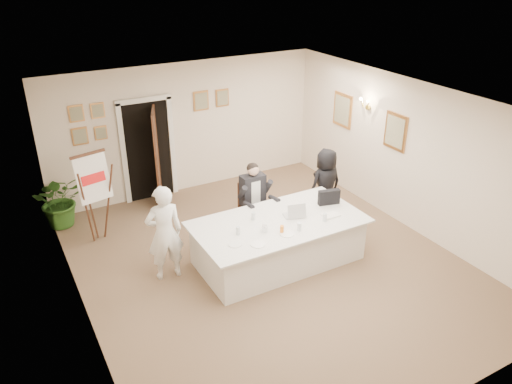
{
  "coord_description": "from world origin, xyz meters",
  "views": [
    {
      "loc": [
        -3.67,
        -6.12,
        4.82
      ],
      "look_at": [
        0.08,
        0.6,
        1.09
      ],
      "focal_mm": 35.0,
      "sensor_mm": 36.0,
      "label": 1
    }
  ],
  "objects": [
    {
      "name": "oj_glass",
      "position": [
        0.03,
        -0.34,
        0.84
      ],
      "size": [
        0.08,
        0.08,
        0.13
      ],
      "primitive_type": "cylinder",
      "rotation": [
        0.0,
        0.0,
        -0.31
      ],
      "color": "orange",
      "rests_on": "conference_table"
    },
    {
      "name": "seated_man",
      "position": [
        0.29,
        1.05,
        0.71
      ],
      "size": [
        0.73,
        0.76,
        1.42
      ],
      "primitive_type": null,
      "rotation": [
        0.0,
        0.0,
        0.2
      ],
      "color": "black",
      "rests_on": "floor"
    },
    {
      "name": "laptop",
      "position": [
        0.49,
        0.05,
        0.91
      ],
      "size": [
        0.39,
        0.41,
        0.28
      ],
      "primitive_type": null,
      "rotation": [
        0.0,
        0.0,
        -0.24
      ],
      "color": "#B7BABC",
      "rests_on": "conference_table"
    },
    {
      "name": "flip_chart",
      "position": [
        -2.33,
        2.19,
        0.79
      ],
      "size": [
        0.61,
        0.44,
        1.7
      ],
      "color": "#3C1F13",
      "rests_on": "floor"
    },
    {
      "name": "potted_palm",
      "position": [
        -2.8,
        3.12,
        0.53
      ],
      "size": [
        0.95,
        0.83,
        1.05
      ],
      "primitive_type": "imported",
      "rotation": [
        0.0,
        0.0,
        0.01
      ],
      "color": "#2E5F1F",
      "rests_on": "floor"
    },
    {
      "name": "wall_back",
      "position": [
        0.0,
        3.5,
        1.4
      ],
      "size": [
        6.0,
        0.1,
        2.8
      ],
      "primitive_type": "cube",
      "color": "beige",
      "rests_on": "floor"
    },
    {
      "name": "conference_table",
      "position": [
        0.18,
        0.01,
        0.39
      ],
      "size": [
        2.86,
        1.52,
        0.78
      ],
      "color": "white",
      "rests_on": "floor"
    },
    {
      "name": "plate_near",
      "position": [
        0.07,
        -0.42,
        0.78
      ],
      "size": [
        0.28,
        0.28,
        0.01
      ],
      "primitive_type": "cylinder",
      "rotation": [
        0.0,
        0.0,
        -0.29
      ],
      "color": "white",
      "rests_on": "conference_table"
    },
    {
      "name": "paper_stack",
      "position": [
        1.05,
        -0.26,
        0.79
      ],
      "size": [
        0.29,
        0.21,
        0.03
      ],
      "primitive_type": "cube",
      "rotation": [
        0.0,
        0.0,
        -0.04
      ],
      "color": "white",
      "rests_on": "conference_table"
    },
    {
      "name": "floor",
      "position": [
        0.0,
        0.0,
        0.0
      ],
      "size": [
        7.0,
        7.0,
        0.0
      ],
      "primitive_type": "plane",
      "color": "brown",
      "rests_on": "ground"
    },
    {
      "name": "glass_c",
      "position": [
        0.85,
        -0.36,
        0.84
      ],
      "size": [
        0.08,
        0.08,
        0.14
      ],
      "primitive_type": "cylinder",
      "rotation": [
        0.0,
        0.0,
        -0.18
      ],
      "color": "silver",
      "rests_on": "conference_table"
    },
    {
      "name": "standing_woman",
      "position": [
        1.8,
        0.9,
        0.72
      ],
      "size": [
        0.71,
        0.47,
        1.44
      ],
      "primitive_type": "imported",
      "rotation": [
        0.0,
        0.0,
        3.16
      ],
      "color": "black",
      "rests_on": "floor"
    },
    {
      "name": "doorway",
      "position": [
        -0.88,
        3.32,
        1.04
      ],
      "size": [
        1.14,
        0.86,
        2.2
      ],
      "color": "black",
      "rests_on": "floor"
    },
    {
      "name": "pictures_back_wall",
      "position": [
        -0.8,
        3.47,
        1.85
      ],
      "size": [
        3.4,
        0.06,
        0.8
      ],
      "primitive_type": null,
      "color": "#C98844",
      "rests_on": "wall_back"
    },
    {
      "name": "glass_a",
      "position": [
        -0.6,
        -0.04,
        0.84
      ],
      "size": [
        0.08,
        0.08,
        0.14
      ],
      "primitive_type": "cylinder",
      "rotation": [
        0.0,
        0.0,
        0.24
      ],
      "color": "silver",
      "rests_on": "conference_table"
    },
    {
      "name": "plate_left",
      "position": [
        -0.78,
        -0.29,
        0.78
      ],
      "size": [
        0.22,
        0.22,
        0.01
      ],
      "primitive_type": "cylinder",
      "rotation": [
        0.0,
        0.0,
        0.01
      ],
      "color": "white",
      "rests_on": "conference_table"
    },
    {
      "name": "glass_d",
      "position": [
        -0.16,
        0.26,
        0.84
      ],
      "size": [
        0.08,
        0.08,
        0.14
      ],
      "primitive_type": "cylinder",
      "rotation": [
        0.0,
        0.0,
        -0.31
      ],
      "color": "silver",
      "rests_on": "conference_table"
    },
    {
      "name": "wall_front",
      "position": [
        0.0,
        -3.5,
        1.4
      ],
      "size": [
        6.0,
        0.1,
        2.8
      ],
      "primitive_type": "cube",
      "color": "beige",
      "rests_on": "floor"
    },
    {
      "name": "wall_left",
      "position": [
        -3.0,
        0.0,
        1.4
      ],
      "size": [
        0.1,
        7.0,
        2.8
      ],
      "primitive_type": "cube",
      "color": "beige",
      "rests_on": "floor"
    },
    {
      "name": "wall_right",
      "position": [
        3.0,
        0.0,
        1.4
      ],
      "size": [
        0.1,
        7.0,
        2.8
      ],
      "primitive_type": "cube",
      "color": "beige",
      "rests_on": "floor"
    },
    {
      "name": "glass_b",
      "position": [
        0.31,
        -0.42,
        0.84
      ],
      "size": [
        0.08,
        0.08,
        0.14
      ],
      "primitive_type": "cylinder",
      "rotation": [
        0.0,
        0.0,
        0.13
      ],
      "color": "silver",
      "rests_on": "conference_table"
    },
    {
      "name": "standing_man",
      "position": [
        -1.63,
        0.5,
        0.81
      ],
      "size": [
        0.62,
        0.43,
        1.63
      ],
      "primitive_type": "imported",
      "rotation": [
        0.0,
        0.0,
        3.07
      ],
      "color": "white",
      "rests_on": "floor"
    },
    {
      "name": "ceiling",
      "position": [
        0.0,
        0.0,
        2.8
      ],
      "size": [
        6.0,
        7.0,
        0.02
      ],
      "primitive_type": "cube",
      "color": "white",
      "rests_on": "wall_back"
    },
    {
      "name": "wall_sconce",
      "position": [
        2.9,
        1.2,
        2.1
      ],
      "size": [
        0.2,
        0.3,
        0.24
      ],
      "primitive_type": null,
      "color": "gold",
      "rests_on": "wall_right"
    },
    {
      "name": "plate_mid",
      "position": [
        -0.48,
        -0.46,
        0.78
      ],
      "size": [
        0.27,
        0.27,
        0.01
      ],
      "primitive_type": "cylinder",
      "rotation": [
        0.0,
        0.0,
        0.21
      ],
      "color": "white",
      "rests_on": "conference_table"
    },
    {
      "name": "laptop_bag",
      "position": [
        1.28,
        0.11,
        0.91
      ],
      "size": [
        0.4,
        0.19,
        0.27
      ],
      "primitive_type": "cube",
      "rotation": [
        0.0,
        0.0,
        -0.24
      ],
      "color": "black",
      "rests_on": "conference_table"
    },
    {
      "name": "pictures_right_wall",
      "position": [
        2.97,
        1.2,
        1.75
      ],
      "size": [
        0.06,
        2.2,
        0.8
      ],
      "primitive_type": null,
      "color": "#C98844",
      "rests_on": "wall_right"
    },
    {
      "name": "steel_jug",
      "position": [
        -0.19,
        -0.18,
        0.83
      ],
      "size": [
        0.11,
        0.11,
        0.11
      ],
      "primitive_type": "cylinder",
      "rotation": [
        0.0,
        0.0,
        -0.17
      ],
      "color": "silver",
      "rests_on": "conference_table"
    }
  ]
}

